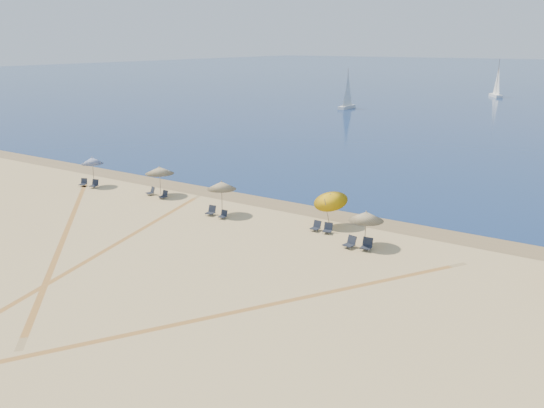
{
  "coord_description": "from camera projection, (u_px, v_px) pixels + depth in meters",
  "views": [
    {
      "loc": [
        20.21,
        -10.79,
        12.05
      ],
      "look_at": [
        0.0,
        20.0,
        1.3
      ],
      "focal_mm": 36.9,
      "sensor_mm": 36.0,
      "label": 1
    }
  ],
  "objects": [
    {
      "name": "chair_8",
      "position": [
        350.0,
        243.0,
        33.86
      ],
      "size": [
        0.73,
        0.81,
        0.72
      ],
      "rotation": [
        0.0,
        0.0,
        -0.21
      ],
      "color": "black",
      "rests_on": "ground"
    },
    {
      "name": "umbrella_2",
      "position": [
        222.0,
        185.0,
        39.91
      ],
      "size": [
        2.1,
        2.1,
        2.49
      ],
      "color": "gray",
      "rests_on": "ground"
    },
    {
      "name": "tire_tracks",
      "position": [
        117.0,
        264.0,
        31.37
      ],
      "size": [
        55.17,
        43.0,
        0.0
      ],
      "color": "tan",
      "rests_on": "ground"
    },
    {
      "name": "umbrella_3",
      "position": [
        330.0,
        198.0,
        37.37
      ],
      "size": [
        2.3,
        2.34,
        2.66
      ],
      "color": "gray",
      "rests_on": "ground"
    },
    {
      "name": "chair_1",
      "position": [
        95.0,
        184.0,
        47.75
      ],
      "size": [
        0.74,
        0.81,
        0.69
      ],
      "rotation": [
        0.0,
        0.0,
        0.29
      ],
      "color": "black",
      "rests_on": "ground"
    },
    {
      "name": "chair_7",
      "position": [
        328.0,
        229.0,
        36.45
      ],
      "size": [
        0.7,
        0.77,
        0.67
      ],
      "rotation": [
        0.0,
        0.0,
        0.25
      ],
      "color": "black",
      "rests_on": "ground"
    },
    {
      "name": "chair_5",
      "position": [
        223.0,
        215.0,
        39.46
      ],
      "size": [
        0.53,
        0.61,
        0.59
      ],
      "rotation": [
        0.0,
        0.0,
        0.08
      ],
      "color": "black",
      "rests_on": "ground"
    },
    {
      "name": "chair_2",
      "position": [
        151.0,
        192.0,
        45.49
      ],
      "size": [
        0.71,
        0.77,
        0.64
      ],
      "rotation": [
        0.0,
        0.0,
        -0.35
      ],
      "color": "black",
      "rests_on": "ground"
    },
    {
      "name": "umbrella_0",
      "position": [
        92.0,
        161.0,
        47.81
      ],
      "size": [
        1.85,
        1.85,
        2.57
      ],
      "color": "gray",
      "rests_on": "ground"
    },
    {
      "name": "chair_9",
      "position": [
        367.0,
        245.0,
        33.46
      ],
      "size": [
        0.69,
        0.78,
        0.74
      ],
      "rotation": [
        0.0,
        0.0,
        0.11
      ],
      "color": "black",
      "rests_on": "ground"
    },
    {
      "name": "umbrella_1",
      "position": [
        159.0,
        170.0,
        44.96
      ],
      "size": [
        2.31,
        2.31,
        2.4
      ],
      "color": "gray",
      "rests_on": "ground"
    },
    {
      "name": "umbrella_4",
      "position": [
        366.0,
        216.0,
        33.74
      ],
      "size": [
        2.15,
        2.15,
        2.23
      ],
      "color": "gray",
      "rests_on": "ground"
    },
    {
      "name": "sailboat_2",
      "position": [
        497.0,
        86.0,
        124.99
      ],
      "size": [
        3.97,
        5.54,
        8.29
      ],
      "rotation": [
        0.0,
        0.0,
        0.52
      ],
      "color": "white",
      "rests_on": "ocean"
    },
    {
      "name": "chair_4",
      "position": [
        211.0,
        211.0,
        40.21
      ],
      "size": [
        0.64,
        0.73,
        0.69
      ],
      "rotation": [
        0.0,
        0.0,
        0.11
      ],
      "color": "black",
      "rests_on": "ground"
    },
    {
      "name": "chair_0",
      "position": [
        83.0,
        183.0,
        48.31
      ],
      "size": [
        0.75,
        0.8,
        0.65
      ],
      "rotation": [
        0.0,
        0.0,
        0.42
      ],
      "color": "black",
      "rests_on": "ground"
    },
    {
      "name": "sailboat_1",
      "position": [
        347.0,
        97.0,
        103.27
      ],
      "size": [
        1.34,
        4.93,
        7.3
      ],
      "rotation": [
        0.0,
        0.0,
        -0.02
      ],
      "color": "white",
      "rests_on": "ocean"
    },
    {
      "name": "ground",
      "position": [
        2.0,
        350.0,
        22.68
      ],
      "size": [
        160.0,
        160.0,
        0.0
      ],
      "primitive_type": "plane",
      "color": "tan",
      "rests_on": "ground"
    },
    {
      "name": "chair_3",
      "position": [
        164.0,
        195.0,
        44.43
      ],
      "size": [
        0.59,
        0.68,
        0.65
      ],
      "rotation": [
        0.0,
        0.0,
        -0.1
      ],
      "color": "black",
      "rests_on": "ground"
    },
    {
      "name": "wet_sand",
      "position": [
        301.0,
        208.0,
        41.94
      ],
      "size": [
        500.0,
        500.0,
        0.0
      ],
      "primitive_type": "plane",
      "color": "olive",
      "rests_on": "ground"
    },
    {
      "name": "chair_6",
      "position": [
        316.0,
        226.0,
        36.91
      ],
      "size": [
        0.58,
        0.67,
        0.66
      ],
      "rotation": [
        0.0,
        0.0,
        -0.07
      ],
      "color": "black",
      "rests_on": "ground"
    }
  ]
}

